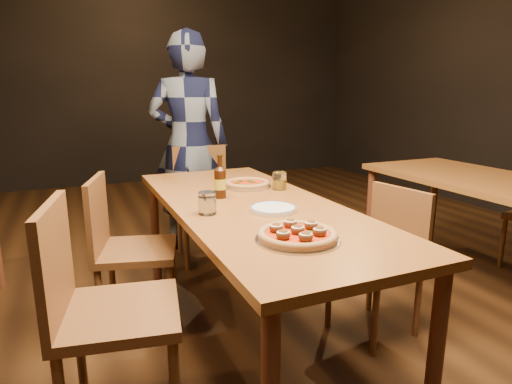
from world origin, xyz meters
name	(u,v)px	position (x,y,z in m)	size (l,w,h in m)	color
ground	(252,334)	(0.00, 0.00, 0.00)	(9.00, 9.00, 0.00)	black
table_main	(252,217)	(0.00, 0.00, 0.68)	(0.80, 2.00, 0.75)	brown
table_right	(511,194)	(1.70, -0.20, 0.68)	(0.80, 2.00, 0.75)	brown
chair_main_nw	(119,311)	(-0.72, -0.37, 0.48)	(0.45, 0.45, 0.97)	#552816
chair_main_sw	(137,249)	(-0.54, 0.37, 0.45)	(0.42, 0.42, 0.90)	#552816
chair_main_e	(375,261)	(0.62, -0.23, 0.42)	(0.39, 0.39, 0.84)	#552816
chair_end	(205,203)	(0.10, 1.17, 0.46)	(0.43, 0.43, 0.93)	#552816
pizza_meatball	(297,234)	(-0.06, -0.59, 0.77)	(0.33, 0.33, 0.06)	#B7B7BF
pizza_margherita	(247,184)	(0.13, 0.37, 0.77)	(0.29, 0.29, 0.04)	#B7B7BF
plate_stack	(273,209)	(0.03, -0.18, 0.76)	(0.22, 0.22, 0.02)	white
beer_bottle	(220,183)	(-0.11, 0.18, 0.83)	(0.06, 0.06, 0.23)	black
water_glass	(207,203)	(-0.27, -0.10, 0.80)	(0.08, 0.08, 0.11)	white
amber_glass	(279,181)	(0.27, 0.23, 0.80)	(0.08, 0.08, 0.10)	#AD7B13
diner	(189,145)	(0.06, 1.46, 0.89)	(0.65, 0.43, 1.78)	black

